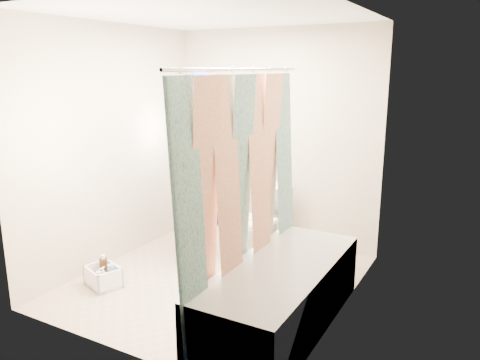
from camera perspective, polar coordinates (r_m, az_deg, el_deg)
The scene contains 14 objects.
floor at distance 4.54m, azimuth -2.91°, elevation -12.11°, with size 2.60×2.60×0.00m, color gray.
ceiling at distance 4.13m, azimuth -3.33°, elevation 19.56°, with size 2.40×2.60×0.02m, color white.
wall_back at distance 5.30m, azimuth 4.37°, elevation 5.17°, with size 2.40×0.02×2.40m, color tan.
wall_front at distance 3.17m, azimuth -15.64°, elevation -0.90°, with size 2.40×0.02×2.40m, color tan.
wall_left at distance 4.90m, azimuth -15.12°, elevation 4.07°, with size 0.02×2.60×2.40m, color tan.
wall_right at distance 3.69m, azimuth 12.92°, elevation 1.23°, with size 0.02×2.60×2.40m, color tan.
bathtub at distance 3.73m, azimuth 4.95°, elevation -13.56°, with size 0.70×1.75×0.50m.
curtain_rod at distance 3.47m, azimuth 0.40°, elevation 13.31°, with size 0.02×0.02×1.90m, color silver.
shower_curtain at distance 3.60m, azimuth 0.38°, elevation -1.68°, with size 0.06×1.75×1.80m, color white.
toilet at distance 4.99m, azimuth 2.49°, elevation -5.10°, with size 0.42×0.73×0.75m, color white.
tank_lid at distance 4.87m, azimuth 1.80°, elevation -4.76°, with size 0.46×0.20×0.03m, color white.
tank_internals at distance 5.08m, azimuth 3.24°, elevation -0.53°, with size 0.18×0.06×0.24m.
plumber at distance 4.76m, azimuth -5.29°, elevation 1.29°, with size 0.70×0.46×1.92m, color navy.
cleaning_caddy at distance 4.56m, azimuth -16.27°, elevation -11.36°, with size 0.38×0.34×0.24m.
Camera 1 is at (2.18, -3.48, 1.96)m, focal length 35.00 mm.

